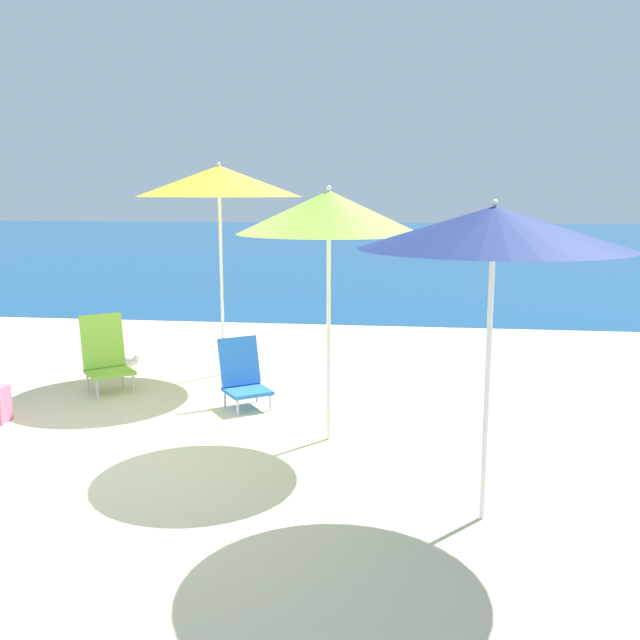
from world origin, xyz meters
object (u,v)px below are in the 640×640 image
object	(u,v)px
beach_umbrella_navy	(494,228)
seagull	(129,361)
beach_umbrella_lime	(329,213)
beach_chair_lime	(106,354)
beach_chair_blue	(243,375)
beach_umbrella_yellow	(219,181)

from	to	relation	value
beach_umbrella_navy	seagull	distance (m)	5.33
beach_umbrella_lime	seagull	world-z (taller)	beach_umbrella_lime
beach_chair_lime	beach_chair_blue	xyz separation A→B (m)	(1.58, -0.35, -0.08)
beach_umbrella_navy	beach_umbrella_yellow	bearing A→B (deg)	127.66
beach_chair_lime	beach_chair_blue	distance (m)	1.62
beach_chair_blue	seagull	distance (m)	1.99
beach_umbrella_yellow	seagull	xyz separation A→B (m)	(-1.12, -0.08, -2.08)
beach_chair_blue	seagull	world-z (taller)	beach_chair_blue
beach_umbrella_navy	seagull	size ratio (longest dim) A/B	7.63
beach_umbrella_yellow	beach_chair_blue	size ratio (longest dim) A/B	3.60
beach_umbrella_navy	beach_umbrella_yellow	size ratio (longest dim) A/B	0.84
beach_umbrella_navy	beach_umbrella_yellow	distance (m)	4.35
beach_umbrella_lime	beach_umbrella_navy	bearing A→B (deg)	-49.62
beach_umbrella_lime	beach_umbrella_yellow	world-z (taller)	beach_umbrella_yellow
beach_chair_lime	beach_umbrella_lime	bearing A→B (deg)	-66.91
beach_umbrella_lime	seagull	distance (m)	3.72
beach_umbrella_yellow	beach_chair_blue	distance (m)	2.31
beach_umbrella_yellow	beach_chair_lime	world-z (taller)	beach_umbrella_yellow
beach_umbrella_lime	beach_chair_blue	bearing A→B (deg)	137.90
beach_umbrella_navy	seagull	bearing A→B (deg)	138.36
beach_umbrella_navy	beach_umbrella_lime	xyz separation A→B (m)	(-1.17, 1.38, 0.05)
beach_umbrella_yellow	beach_umbrella_lime	bearing A→B (deg)	-54.28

